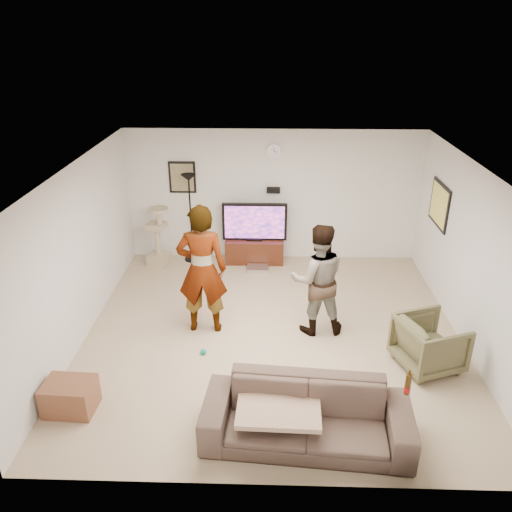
{
  "coord_description": "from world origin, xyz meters",
  "views": [
    {
      "loc": [
        -0.04,
        -6.43,
        4.24
      ],
      "look_at": [
        -0.25,
        0.2,
        1.17
      ],
      "focal_mm": 35.68,
      "sensor_mm": 36.0,
      "label": 1
    }
  ],
  "objects_px": {
    "person_left": "(202,270)",
    "beer_bottle": "(408,384)",
    "cat_tree": "(157,236)",
    "tv_stand": "(255,250)",
    "sofa": "(306,416)",
    "floor_lamp": "(191,219)",
    "side_table": "(70,396)",
    "armchair": "(429,344)",
    "tv": "(255,222)",
    "person_right": "(318,279)"
  },
  "relations": [
    {
      "from": "person_left",
      "to": "beer_bottle",
      "type": "bearing_deg",
      "value": 136.57
    },
    {
      "from": "cat_tree",
      "to": "tv_stand",
      "type": "bearing_deg",
      "value": 4.91
    },
    {
      "from": "sofa",
      "to": "beer_bottle",
      "type": "xyz_separation_m",
      "value": [
        1.04,
        0.0,
        0.46
      ]
    },
    {
      "from": "sofa",
      "to": "beer_bottle",
      "type": "bearing_deg",
      "value": 4.73
    },
    {
      "from": "floor_lamp",
      "to": "cat_tree",
      "type": "height_order",
      "value": "floor_lamp"
    },
    {
      "from": "floor_lamp",
      "to": "beer_bottle",
      "type": "xyz_separation_m",
      "value": [
        2.97,
        -4.66,
        -0.06
      ]
    },
    {
      "from": "tv_stand",
      "to": "person_left",
      "type": "xyz_separation_m",
      "value": [
        -0.68,
        -2.4,
        0.76
      ]
    },
    {
      "from": "sofa",
      "to": "side_table",
      "type": "distance_m",
      "value": 2.81
    },
    {
      "from": "cat_tree",
      "to": "side_table",
      "type": "distance_m",
      "value": 4.1
    },
    {
      "from": "armchair",
      "to": "side_table",
      "type": "xyz_separation_m",
      "value": [
        -4.48,
        -0.99,
        -0.16
      ]
    },
    {
      "from": "beer_bottle",
      "to": "side_table",
      "type": "distance_m",
      "value": 3.88
    },
    {
      "from": "tv",
      "to": "cat_tree",
      "type": "distance_m",
      "value": 1.85
    },
    {
      "from": "floor_lamp",
      "to": "person_right",
      "type": "bearing_deg",
      "value": -47.82
    },
    {
      "from": "person_left",
      "to": "person_right",
      "type": "relative_size",
      "value": 1.16
    },
    {
      "from": "sofa",
      "to": "beer_bottle",
      "type": "height_order",
      "value": "beer_bottle"
    },
    {
      "from": "floor_lamp",
      "to": "armchair",
      "type": "bearing_deg",
      "value": -42.01
    },
    {
      "from": "tv",
      "to": "beer_bottle",
      "type": "bearing_deg",
      "value": -69.12
    },
    {
      "from": "person_left",
      "to": "armchair",
      "type": "relative_size",
      "value": 2.52
    },
    {
      "from": "person_right",
      "to": "side_table",
      "type": "bearing_deg",
      "value": 25.51
    },
    {
      "from": "tv",
      "to": "sofa",
      "type": "bearing_deg",
      "value": -81.15
    },
    {
      "from": "side_table",
      "to": "sofa",
      "type": "bearing_deg",
      "value": -8.01
    },
    {
      "from": "floor_lamp",
      "to": "beer_bottle",
      "type": "bearing_deg",
      "value": -57.47
    },
    {
      "from": "person_left",
      "to": "beer_bottle",
      "type": "height_order",
      "value": "person_left"
    },
    {
      "from": "armchair",
      "to": "person_left",
      "type": "bearing_deg",
      "value": 55.22
    },
    {
      "from": "person_left",
      "to": "side_table",
      "type": "distance_m",
      "value": 2.42
    },
    {
      "from": "floor_lamp",
      "to": "armchair",
      "type": "relative_size",
      "value": 2.16
    },
    {
      "from": "beer_bottle",
      "to": "armchair",
      "type": "relative_size",
      "value": 0.32
    },
    {
      "from": "floor_lamp",
      "to": "person_right",
      "type": "relative_size",
      "value": 1.0
    },
    {
      "from": "beer_bottle",
      "to": "armchair",
      "type": "distance_m",
      "value": 1.59
    },
    {
      "from": "cat_tree",
      "to": "beer_bottle",
      "type": "height_order",
      "value": "cat_tree"
    },
    {
      "from": "tv",
      "to": "beer_bottle",
      "type": "relative_size",
      "value": 4.86
    },
    {
      "from": "sofa",
      "to": "side_table",
      "type": "relative_size",
      "value": 3.9
    },
    {
      "from": "floor_lamp",
      "to": "beer_bottle",
      "type": "height_order",
      "value": "floor_lamp"
    },
    {
      "from": "tv",
      "to": "cat_tree",
      "type": "xyz_separation_m",
      "value": [
        -1.83,
        -0.16,
        -0.25
      ]
    },
    {
      "from": "floor_lamp",
      "to": "side_table",
      "type": "relative_size",
      "value": 2.92
    },
    {
      "from": "tv_stand",
      "to": "cat_tree",
      "type": "xyz_separation_m",
      "value": [
        -1.83,
        -0.16,
        0.34
      ]
    },
    {
      "from": "person_right",
      "to": "cat_tree",
      "type": "bearing_deg",
      "value": -43.98
    },
    {
      "from": "sofa",
      "to": "armchair",
      "type": "height_order",
      "value": "armchair"
    },
    {
      "from": "person_right",
      "to": "sofa",
      "type": "distance_m",
      "value": 2.31
    },
    {
      "from": "person_right",
      "to": "floor_lamp",
      "type": "bearing_deg",
      "value": -53.46
    },
    {
      "from": "floor_lamp",
      "to": "armchair",
      "type": "xyz_separation_m",
      "value": [
        3.64,
        -3.28,
        -0.49
      ]
    },
    {
      "from": "side_table",
      "to": "person_left",
      "type": "bearing_deg",
      "value": 53.0
    },
    {
      "from": "tv_stand",
      "to": "floor_lamp",
      "type": "distance_m",
      "value": 1.36
    },
    {
      "from": "cat_tree",
      "to": "side_table",
      "type": "bearing_deg",
      "value": -93.16
    },
    {
      "from": "armchair",
      "to": "side_table",
      "type": "bearing_deg",
      "value": 82.75
    },
    {
      "from": "cat_tree",
      "to": "side_table",
      "type": "relative_size",
      "value": 1.97
    },
    {
      "from": "side_table",
      "to": "tv_stand",
      "type": "bearing_deg",
      "value": 64.08
    },
    {
      "from": "tv_stand",
      "to": "sofa",
      "type": "bearing_deg",
      "value": -81.15
    },
    {
      "from": "cat_tree",
      "to": "person_left",
      "type": "distance_m",
      "value": 2.56
    },
    {
      "from": "cat_tree",
      "to": "armchair",
      "type": "xyz_separation_m",
      "value": [
        4.26,
        -3.08,
        -0.22
      ]
    }
  ]
}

